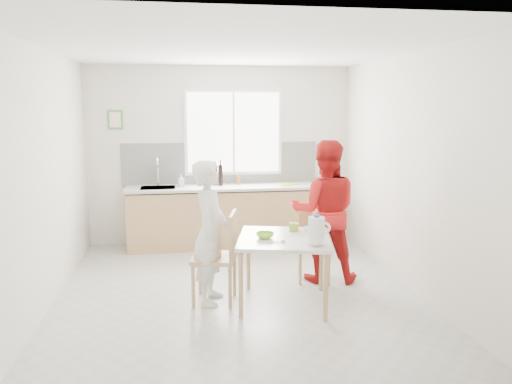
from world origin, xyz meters
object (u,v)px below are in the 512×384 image
at_px(bowl_white, 312,230).
at_px(person_white, 210,232).
at_px(wine_bottle_a, 221,175).
at_px(dining_table, 284,244).
at_px(milk_jug, 317,230).
at_px(bowl_green, 265,235).
at_px(chair_far, 314,242).
at_px(chair_left, 221,253).
at_px(person_red, 324,211).
at_px(wine_bottle_b, 215,175).

bearing_deg(bowl_white, person_white, -179.75).
relative_size(bowl_white, wine_bottle_a, 0.60).
bearing_deg(dining_table, milk_jug, -53.41).
relative_size(dining_table, bowl_green, 6.09).
distance_m(chair_far, bowl_green, 1.07).
bearing_deg(chair_left, wine_bottle_a, -171.72).
height_order(chair_left, person_white, person_white).
bearing_deg(milk_jug, person_red, 82.61).
xyz_separation_m(person_red, wine_bottle_a, (-1.11, 1.72, 0.23)).
relative_size(milk_jug, wine_bottle_a, 0.90).
height_order(person_white, bowl_green, person_white).
height_order(chair_left, bowl_white, chair_left).
height_order(person_white, bowl_white, person_white).
bearing_deg(dining_table, bowl_white, 27.10).
xyz_separation_m(milk_jug, wine_bottle_b, (-0.81, 2.82, 0.18)).
bearing_deg(wine_bottle_b, dining_table, -77.30).
bearing_deg(chair_left, bowl_green, 84.00).
bearing_deg(person_red, bowl_white, 73.28).
bearing_deg(bowl_green, person_white, 162.43).
height_order(bowl_green, bowl_white, bowl_green).
bearing_deg(wine_bottle_a, dining_table, -78.56).
relative_size(milk_jug, wine_bottle_b, 0.96).
bearing_deg(milk_jug, dining_table, 139.29).
xyz_separation_m(bowl_white, wine_bottle_a, (-0.83, 2.22, 0.32)).
distance_m(person_red, wine_bottle_b, 2.17).
distance_m(person_red, bowl_green, 1.08).
height_order(bowl_green, milk_jug, milk_jug).
height_order(milk_jug, wine_bottle_a, wine_bottle_a).
height_order(person_red, wine_bottle_b, person_red).
bearing_deg(chair_far, person_white, -144.38).
distance_m(chair_left, bowl_white, 1.03).
relative_size(chair_far, wine_bottle_a, 2.66).
distance_m(dining_table, person_red, 0.94).
bearing_deg(bowl_white, chair_left, -178.33).
distance_m(chair_far, person_red, 0.40).
distance_m(bowl_green, wine_bottle_a, 2.44).
height_order(dining_table, chair_left, chair_left).
xyz_separation_m(chair_left, bowl_white, (1.01, 0.03, 0.21)).
bearing_deg(chair_far, wine_bottle_a, 133.63).
bearing_deg(wine_bottle_a, milk_jug, -74.88).
relative_size(dining_table, chair_far, 1.34).
height_order(dining_table, bowl_white, bowl_white).
xyz_separation_m(person_white, person_red, (1.39, 0.50, 0.08)).
height_order(chair_left, wine_bottle_b, wine_bottle_b).
height_order(chair_left, person_red, person_red).
distance_m(chair_left, bowl_green, 0.53).
bearing_deg(chair_left, wine_bottle_b, -169.76).
bearing_deg(person_white, dining_table, -90.00).
relative_size(person_red, bowl_green, 9.14).
distance_m(chair_left, person_white, 0.25).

